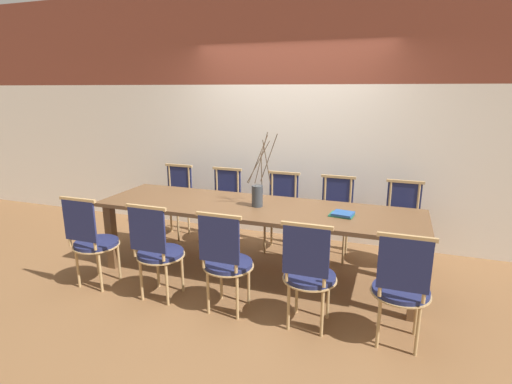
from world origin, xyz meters
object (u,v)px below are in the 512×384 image
Objects in this scene: dining_table at (256,214)px; chair_near_center at (226,259)px; book_stack at (342,214)px; chair_far_center at (280,210)px; vase_centerpiece at (258,194)px.

chair_near_center is at bearing -90.09° from dining_table.
book_stack is (0.88, 0.75, 0.28)m from chair_near_center.
dining_table is 3.49× the size of chair_near_center.
chair_far_center is 4.04× the size of book_stack.
book_stack is (0.88, -0.03, 0.10)m from dining_table.
vase_centerpiece reaches higher than book_stack.
chair_far_center is at bearing 88.49° from chair_near_center.
chair_near_center and chair_far_center have the same top height.
chair_near_center is 4.04× the size of book_stack.
chair_near_center is at bearing -139.67° from book_stack.
vase_centerpiece reaches higher than chair_near_center.
book_stack is (0.86, -0.04, -0.11)m from vase_centerpiece.
chair_far_center is 1.19m from book_stack.
dining_table is 0.21m from vase_centerpiece.
chair_near_center reaches higher than dining_table.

